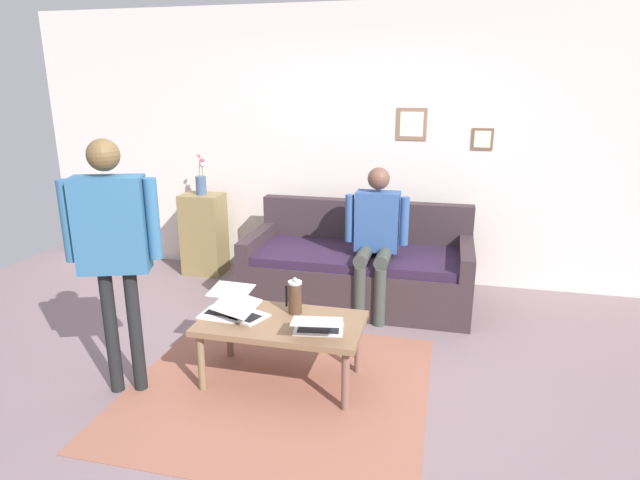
% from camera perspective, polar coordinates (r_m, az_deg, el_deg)
% --- Properties ---
extents(ground_plane, '(7.68, 7.68, 0.00)m').
position_cam_1_polar(ground_plane, '(3.81, -1.70, -14.65)').
color(ground_plane, slate).
extents(area_rug, '(1.97, 1.86, 0.01)m').
position_cam_1_polar(area_rug, '(3.72, -4.48, -15.43)').
color(area_rug, '#925847').
rests_on(area_rug, ground_plane).
extents(back_wall, '(7.04, 0.11, 2.70)m').
position_cam_1_polar(back_wall, '(5.45, 4.36, 9.91)').
color(back_wall, silver).
rests_on(back_wall, ground_plane).
extents(couch, '(2.03, 0.92, 0.88)m').
position_cam_1_polar(couch, '(4.98, 4.12, -3.11)').
color(couch, '#36292D').
rests_on(couch, ground_plane).
extents(coffee_table, '(1.09, 0.59, 0.45)m').
position_cam_1_polar(coffee_table, '(3.62, -4.13, -9.30)').
color(coffee_table, brown).
rests_on(coffee_table, ground_plane).
extents(laptop_left, '(0.36, 0.37, 0.13)m').
position_cam_1_polar(laptop_left, '(3.41, -0.20, -9.19)').
color(laptop_left, silver).
rests_on(laptop_left, coffee_table).
extents(laptop_center, '(0.39, 0.36, 0.15)m').
position_cam_1_polar(laptop_center, '(3.66, -8.48, -7.53)').
color(laptop_center, silver).
rests_on(laptop_center, coffee_table).
extents(laptop_right, '(0.30, 0.38, 0.14)m').
position_cam_1_polar(laptop_right, '(3.75, -10.01, -6.87)').
color(laptop_right, silver).
rests_on(laptop_right, coffee_table).
extents(french_press, '(0.12, 0.10, 0.26)m').
position_cam_1_polar(french_press, '(3.65, -2.68, -6.10)').
color(french_press, '#4C3323').
rests_on(french_press, coffee_table).
extents(side_shelf, '(0.42, 0.32, 0.86)m').
position_cam_1_polar(side_shelf, '(5.78, -12.26, 0.63)').
color(side_shelf, olive).
rests_on(side_shelf, ground_plane).
extents(flower_vase, '(0.11, 0.11, 0.41)m').
position_cam_1_polar(flower_vase, '(5.66, -12.57, 6.02)').
color(flower_vase, '#3E5573').
rests_on(flower_vase, side_shelf).
extents(person_standing, '(0.57, 0.32, 1.66)m').
position_cam_1_polar(person_standing, '(3.51, -21.27, 0.33)').
color(person_standing, black).
rests_on(person_standing, ground_plane).
extents(person_seated, '(0.55, 0.51, 1.28)m').
position_cam_1_polar(person_seated, '(4.61, 5.97, 0.77)').
color(person_seated, '#393E38').
rests_on(person_seated, ground_plane).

